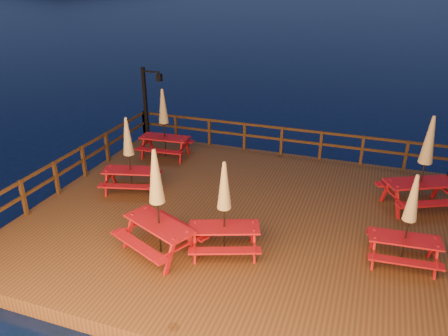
# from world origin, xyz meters

# --- Properties ---
(ground) EXTENTS (500.00, 500.00, 0.00)m
(ground) POSITION_xyz_m (0.00, 0.00, 0.00)
(ground) COLOR black
(ground) RESTS_ON ground
(deck) EXTENTS (12.00, 10.00, 0.40)m
(deck) POSITION_xyz_m (0.00, 0.00, 0.20)
(deck) COLOR #4C2D18
(deck) RESTS_ON ground
(deck_piles) EXTENTS (11.44, 9.44, 1.40)m
(deck_piles) POSITION_xyz_m (0.00, 0.00, -0.30)
(deck_piles) COLOR #352411
(deck_piles) RESTS_ON ground
(railing) EXTENTS (11.80, 9.75, 1.10)m
(railing) POSITION_xyz_m (0.00, 1.78, 1.16)
(railing) COLOR #352411
(railing) RESTS_ON deck
(lamp_post) EXTENTS (0.85, 0.18, 3.00)m
(lamp_post) POSITION_xyz_m (-5.39, 4.55, 2.20)
(lamp_post) COLOR black
(lamp_post) RESTS_ON deck
(picnic_table_0) EXTENTS (1.73, 1.46, 2.33)m
(picnic_table_0) POSITION_xyz_m (4.22, -0.90, 1.61)
(picnic_table_0) COLOR maroon
(picnic_table_0) RESTS_ON deck
(picnic_table_1) EXTENTS (2.39, 2.22, 2.73)m
(picnic_table_1) POSITION_xyz_m (-1.41, -2.40, 1.82)
(picnic_table_1) COLOR maroon
(picnic_table_1) RESTS_ON deck
(picnic_table_2) EXTENTS (1.90, 1.61, 2.58)m
(picnic_table_2) POSITION_xyz_m (-4.06, 3.20, 1.74)
(picnic_table_2) COLOR maroon
(picnic_table_2) RESTS_ON deck
(picnic_table_3) EXTENTS (2.09, 1.91, 2.44)m
(picnic_table_3) POSITION_xyz_m (0.09, -1.89, 1.67)
(picnic_table_3) COLOR maroon
(picnic_table_3) RESTS_ON deck
(picnic_table_4) EXTENTS (2.49, 2.33, 2.82)m
(picnic_table_4) POSITION_xyz_m (4.68, 2.11, 1.87)
(picnic_table_4) COLOR maroon
(picnic_table_4) RESTS_ON deck
(picnic_table_5) EXTENTS (2.00, 1.78, 2.43)m
(picnic_table_5) POSITION_xyz_m (-3.79, 0.28, 1.66)
(picnic_table_5) COLOR maroon
(picnic_table_5) RESTS_ON deck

